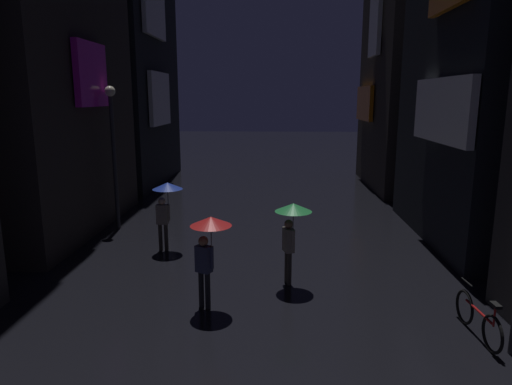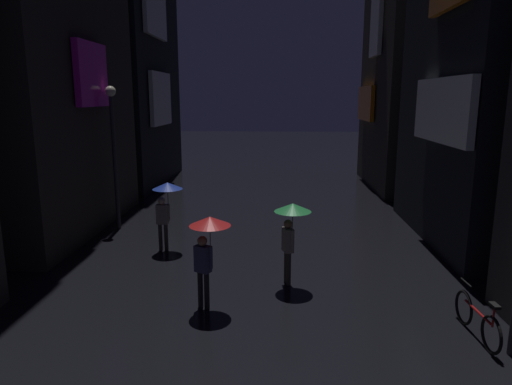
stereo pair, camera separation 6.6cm
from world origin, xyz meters
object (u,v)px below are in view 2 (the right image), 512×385
object	(u,v)px
pedestrian_far_right_green	(291,221)
pedestrian_foreground_left_blue	(166,197)
pedestrian_near_crossing_red	(208,237)
bicycle_parked_at_storefront	(477,319)
streetlamp_left_far	(113,140)

from	to	relation	value
pedestrian_far_right_green	pedestrian_foreground_left_blue	size ratio (longest dim) A/B	1.00
pedestrian_near_crossing_red	bicycle_parked_at_storefront	size ratio (longest dim) A/B	1.16
bicycle_parked_at_storefront	streetlamp_left_far	bearing A→B (deg)	143.42
pedestrian_far_right_green	streetlamp_left_far	distance (m)	7.82
bicycle_parked_at_storefront	streetlamp_left_far	xyz separation A→B (m)	(-9.60, 7.12, 2.78)
pedestrian_near_crossing_red	bicycle_parked_at_storefront	bearing A→B (deg)	-10.48
pedestrian_far_right_green	bicycle_parked_at_storefront	world-z (taller)	pedestrian_far_right_green
pedestrian_near_crossing_red	pedestrian_foreground_left_blue	bearing A→B (deg)	115.76
pedestrian_foreground_left_blue	pedestrian_near_crossing_red	size ratio (longest dim) A/B	1.00
pedestrian_foreground_left_blue	pedestrian_near_crossing_red	distance (m)	4.28
pedestrian_far_right_green	pedestrian_foreground_left_blue	xyz separation A→B (m)	(-3.70, 2.49, 0.00)
pedestrian_far_right_green	bicycle_parked_at_storefront	size ratio (longest dim) A/B	1.16
pedestrian_far_right_green	pedestrian_near_crossing_red	distance (m)	2.29
pedestrian_foreground_left_blue	streetlamp_left_far	world-z (taller)	streetlamp_left_far
pedestrian_far_right_green	bicycle_parked_at_storefront	bearing A→B (deg)	-33.45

